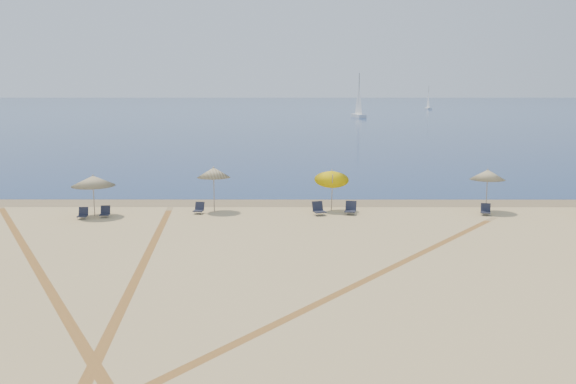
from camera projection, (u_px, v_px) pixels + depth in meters
The scene contains 15 objects.
ocean at pixel (289, 106), 237.00m from camera, with size 500.00×500.00×0.00m, color #0C2151.
wet_sand at pixel (288, 202), 38.64m from camera, with size 500.00×500.00×0.00m, color olive.
umbrella_1 at pixel (93, 181), 34.24m from camera, with size 2.32×2.34×2.28m.
umbrella_2 at pixel (214, 173), 35.52m from camera, with size 1.85×1.85×2.55m.
umbrella_3 at pixel (332, 175), 35.72m from camera, with size 1.94×2.01×2.64m.
umbrella_4 at pixel (488, 175), 35.42m from camera, with size 1.94×1.94×2.44m.
chair_2 at pixel (83, 214), 33.84m from camera, with size 0.52×0.60×0.60m.
chair_3 at pixel (105, 212), 34.27m from camera, with size 0.54×0.62×0.60m.
chair_4 at pixel (199, 208), 35.27m from camera, with size 0.62×0.69×0.62m.
chair_5 at pixel (319, 209), 34.86m from camera, with size 0.80×0.87×0.73m.
chair_6 at pixel (351, 209), 35.02m from camera, with size 0.73×0.81×0.72m.
chair_7 at pixel (486, 210), 34.83m from camera, with size 0.67×0.73×0.62m.
sailboat_0 at pixel (359, 104), 148.14m from camera, with size 2.98×7.04×10.18m.
sailboat_1 at pixel (428, 102), 204.02m from camera, with size 1.33×4.98×7.39m.
tire_tracks at pixel (170, 276), 23.57m from camera, with size 51.70×42.10×0.00m.
Camera 1 is at (0.06, -14.03, 6.88)m, focal length 39.88 mm.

